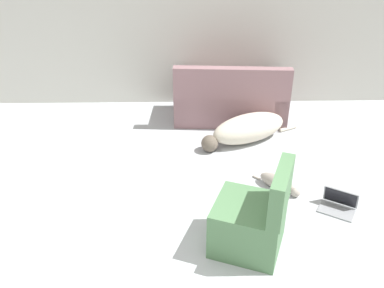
% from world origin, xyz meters
% --- Properties ---
extents(wall_back, '(7.34, 0.06, 2.77)m').
position_xyz_m(wall_back, '(0.00, 4.01, 1.38)').
color(wall_back, beige).
rests_on(wall_back, ground_plane).
extents(couch, '(1.65, 0.89, 0.90)m').
position_xyz_m(couch, '(0.98, 3.36, 0.30)').
color(couch, gray).
rests_on(couch, ground_plane).
extents(dog, '(1.42, 0.85, 0.38)m').
position_xyz_m(dog, '(1.14, 2.67, 0.19)').
color(dog, beige).
rests_on(dog, ground_plane).
extents(cat, '(0.50, 0.47, 0.16)m').
position_xyz_m(cat, '(1.37, 1.58, 0.08)').
color(cat, gray).
rests_on(cat, ground_plane).
extents(laptop_open, '(0.44, 0.41, 0.22)m').
position_xyz_m(laptop_open, '(1.93, 1.21, 0.07)').
color(laptop_open, gray).
rests_on(laptop_open, ground_plane).
extents(side_chair, '(0.79, 0.77, 0.91)m').
position_xyz_m(side_chair, '(0.93, 0.66, 0.31)').
color(side_chair, '#4C754C').
rests_on(side_chair, ground_plane).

